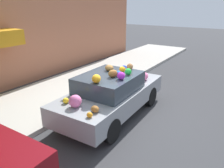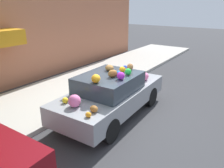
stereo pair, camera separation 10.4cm
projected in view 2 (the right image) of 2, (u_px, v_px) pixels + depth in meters
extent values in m
plane|color=#38383A|center=(114.00, 115.00, 6.96)|extent=(60.00, 60.00, 0.00)
cube|color=#B2ADA3|center=(56.00, 94.00, 8.37)|extent=(24.00, 3.20, 0.14)
cube|color=#B26B4C|center=(13.00, 32.00, 8.81)|extent=(18.00, 0.30, 4.54)
cylinder|color=gold|center=(83.00, 90.00, 7.90)|extent=(0.20, 0.20, 0.55)
sphere|color=gold|center=(83.00, 81.00, 7.78)|extent=(0.18, 0.18, 0.18)
cube|color=gray|center=(112.00, 97.00, 6.80)|extent=(4.17, 1.83, 0.56)
cube|color=#333D47|center=(109.00, 83.00, 6.49)|extent=(1.90, 1.55, 0.49)
cylinder|color=black|center=(113.00, 88.00, 8.30)|extent=(0.65, 0.20, 0.65)
cylinder|color=black|center=(151.00, 97.00, 7.51)|extent=(0.65, 0.20, 0.65)
cylinder|color=black|center=(65.00, 115.00, 6.28)|extent=(0.65, 0.20, 0.65)
cylinder|color=black|center=(111.00, 131.00, 5.49)|extent=(0.65, 0.20, 0.65)
sphere|color=yellow|center=(65.00, 100.00, 5.69)|extent=(0.21, 0.21, 0.16)
ellipsoid|color=brown|center=(143.00, 75.00, 7.64)|extent=(0.43, 0.44, 0.21)
ellipsoid|color=brown|center=(109.00, 68.00, 6.77)|extent=(0.37, 0.38, 0.18)
ellipsoid|color=#975F29|center=(94.00, 109.00, 5.21)|extent=(0.25, 0.27, 0.16)
sphere|color=pink|center=(74.00, 101.00, 5.46)|extent=(0.36, 0.36, 0.32)
sphere|color=red|center=(131.00, 77.00, 7.42)|extent=(0.25, 0.25, 0.20)
ellipsoid|color=orange|center=(88.00, 115.00, 4.98)|extent=(0.14, 0.15, 0.12)
sphere|color=blue|center=(125.00, 68.00, 8.38)|extent=(0.26, 0.26, 0.23)
ellipsoid|color=pink|center=(144.00, 76.00, 7.39)|extent=(0.35, 0.28, 0.27)
sphere|color=purple|center=(121.00, 76.00, 5.96)|extent=(0.31, 0.31, 0.22)
ellipsoid|color=red|center=(114.00, 75.00, 7.70)|extent=(0.17, 0.27, 0.16)
ellipsoid|color=orange|center=(96.00, 79.00, 5.72)|extent=(0.37, 0.35, 0.23)
ellipsoid|color=orange|center=(122.00, 69.00, 6.61)|extent=(0.21, 0.23, 0.18)
ellipsoid|color=white|center=(129.00, 76.00, 7.71)|extent=(0.23, 0.22, 0.12)
ellipsoid|color=#966038|center=(130.00, 67.00, 6.82)|extent=(0.26, 0.26, 0.21)
sphere|color=green|center=(128.00, 72.00, 6.35)|extent=(0.27, 0.27, 0.19)
sphere|color=blue|center=(118.00, 74.00, 6.24)|extent=(0.19, 0.19, 0.16)
ellipsoid|color=#915C29|center=(113.00, 74.00, 6.15)|extent=(0.34, 0.31, 0.22)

